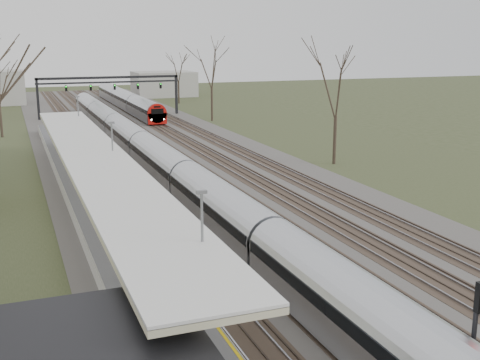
% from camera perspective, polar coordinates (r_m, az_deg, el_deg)
% --- Properties ---
extents(track_bed, '(24.00, 160.00, 0.22)m').
position_cam_1_polar(track_bed, '(63.91, -7.83, 2.84)').
color(track_bed, '#474442').
rests_on(track_bed, ground).
extents(platform, '(3.50, 69.00, 1.00)m').
position_cam_1_polar(platform, '(45.37, -14.17, -1.14)').
color(platform, '#9E9B93').
rests_on(platform, ground).
extents(canopy, '(4.10, 50.00, 3.11)m').
position_cam_1_polar(canopy, '(40.26, -13.63, 2.10)').
color(canopy, slate).
rests_on(canopy, platform).
extents(signal_gantry, '(21.00, 0.59, 6.08)m').
position_cam_1_polar(signal_gantry, '(92.59, -12.27, 8.87)').
color(signal_gantry, black).
rests_on(signal_gantry, ground).
extents(tree_east_far, '(5.00, 5.00, 10.30)m').
position_cam_1_polar(tree_east_far, '(55.94, 9.15, 8.80)').
color(tree_east_far, '#2D231C').
rests_on(tree_east_far, ground).
extents(train_near, '(2.62, 90.21, 3.05)m').
position_cam_1_polar(train_near, '(57.24, -9.16, 3.03)').
color(train_near, '#ADB0B7').
rests_on(train_near, ground).
extents(train_far, '(2.62, 45.21, 3.05)m').
position_cam_1_polar(train_far, '(103.36, -10.74, 7.45)').
color(train_far, '#ADB0B7').
rests_on(train_far, ground).
extents(signal_post, '(0.35, 0.45, 4.10)m').
position_cam_1_polar(signal_post, '(20.87, 21.54, -12.40)').
color(signal_post, black).
rests_on(signal_post, ground).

